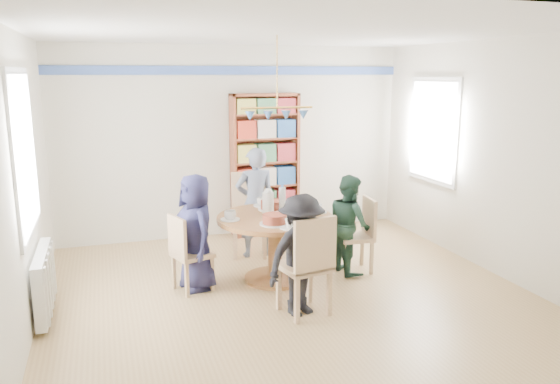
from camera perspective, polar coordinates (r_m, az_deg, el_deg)
name	(u,v)px	position (r m, az deg, el deg)	size (l,w,h in m)	color
ground	(292,297)	(5.87, 1.23, -10.87)	(5.00, 5.00, 0.00)	tan
room_shell	(245,133)	(6.19, -3.66, 6.14)	(5.00, 5.00, 5.00)	white
radiator	(44,282)	(5.77, -23.41, -8.60)	(0.12, 1.00, 0.60)	silver
dining_table	(275,233)	(6.14, -0.53, -4.28)	(1.30, 1.30, 0.75)	olive
chair_left	(186,250)	(5.93, -9.78, -5.99)	(0.48, 0.48, 0.85)	#D2AD81
chair_right	(361,231)	(6.53, 8.44, -4.07)	(0.43, 0.43, 0.88)	#D2AD81
chair_far	(249,210)	(7.08, -3.21, -1.88)	(0.57, 0.57, 1.05)	#D2AD81
chair_near	(308,261)	(5.25, 2.99, -7.26)	(0.52, 0.52, 1.01)	#D2AD81
person_left	(196,232)	(5.96, -8.75, -4.16)	(0.62, 0.40, 1.27)	#181835
person_right	(349,224)	(6.45, 7.24, -3.32)	(0.57, 0.44, 1.17)	#1B3629
person_far	(255,203)	(6.93, -2.59, -1.10)	(0.51, 0.34, 1.41)	gray
person_near	(301,255)	(5.27, 2.24, -6.63)	(0.78, 0.45, 1.20)	black
bookshelf	(265,166)	(7.86, -1.59, 2.71)	(0.97, 0.29, 2.04)	brown
tableware	(272,210)	(6.09, -0.85, -1.85)	(1.24, 1.24, 0.32)	white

